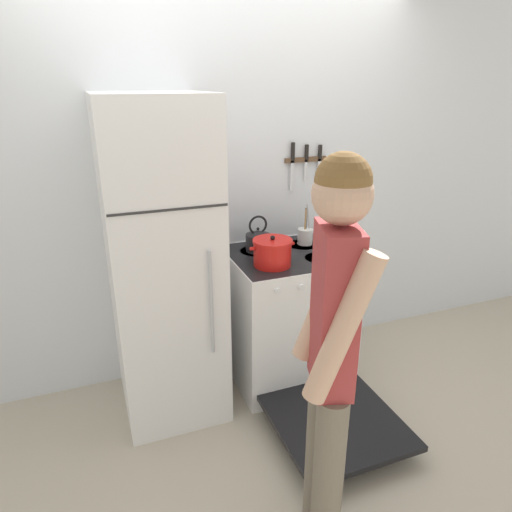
% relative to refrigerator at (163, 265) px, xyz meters
% --- Properties ---
extents(ground_plane, '(14.00, 14.00, 0.00)m').
position_rel_refrigerator_xyz_m(ground_plane, '(0.51, 0.34, -0.95)').
color(ground_plane, '#B2A893').
extents(wall_back, '(10.00, 0.06, 2.55)m').
position_rel_refrigerator_xyz_m(wall_back, '(0.51, 0.37, 0.33)').
color(wall_back, silver).
rests_on(wall_back, ground_plane).
extents(refrigerator, '(0.60, 0.72, 1.90)m').
position_rel_refrigerator_xyz_m(refrigerator, '(0.00, 0.00, 0.00)').
color(refrigerator, white).
rests_on(refrigerator, ground_plane).
extents(stove_range, '(0.76, 1.40, 0.90)m').
position_rel_refrigerator_xyz_m(stove_range, '(0.81, -0.03, -0.50)').
color(stove_range, white).
rests_on(stove_range, ground_plane).
extents(dutch_oven_pot, '(0.28, 0.24, 0.19)m').
position_rel_refrigerator_xyz_m(dutch_oven_pot, '(0.64, -0.13, 0.04)').
color(dutch_oven_pot, red).
rests_on(dutch_oven_pot, stove_range).
extents(tea_kettle, '(0.20, 0.16, 0.24)m').
position_rel_refrigerator_xyz_m(tea_kettle, '(0.65, 0.14, 0.03)').
color(tea_kettle, black).
rests_on(tea_kettle, stove_range).
extents(utensil_jar, '(0.10, 0.10, 0.28)m').
position_rel_refrigerator_xyz_m(utensil_jar, '(1.00, 0.15, 0.01)').
color(utensil_jar, silver).
rests_on(utensil_jar, stove_range).
extents(person, '(0.35, 0.41, 1.74)m').
position_rel_refrigerator_xyz_m(person, '(0.41, -1.22, 0.04)').
color(person, '#6B6051').
rests_on(person, ground_plane).
extents(wall_knife_strip, '(0.31, 0.03, 0.33)m').
position_rel_refrigerator_xyz_m(wall_knife_strip, '(1.07, 0.33, 0.50)').
color(wall_knife_strip, brown).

